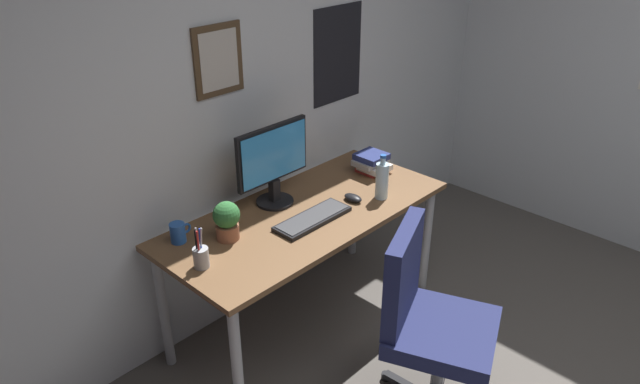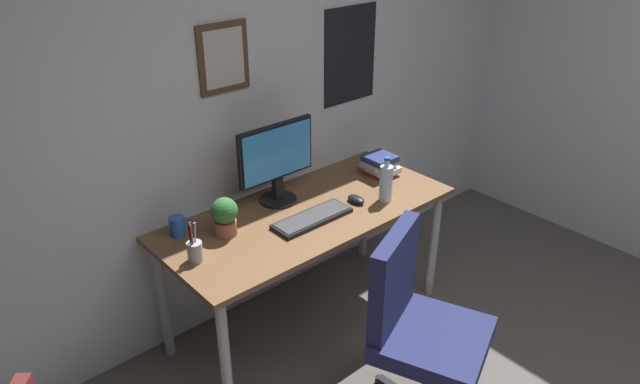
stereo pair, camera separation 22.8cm
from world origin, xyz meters
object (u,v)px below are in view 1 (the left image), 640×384
object	(u,v)px
keyboard	(313,218)
computer_mouse	(353,198)
coffee_mug_near	(178,233)
water_bottle	(382,180)
pen_cup	(201,256)
book_stack_left	(372,162)
monitor	(273,162)
potted_plant	(227,219)
office_chair	(427,316)

from	to	relation	value
keyboard	computer_mouse	world-z (taller)	computer_mouse
keyboard	coffee_mug_near	world-z (taller)	coffee_mug_near
water_bottle	pen_cup	size ratio (longest dim) A/B	1.26
pen_cup	book_stack_left	distance (m)	1.28
computer_mouse	monitor	bearing A→B (deg)	135.97
keyboard	pen_cup	world-z (taller)	pen_cup
water_bottle	coffee_mug_near	bearing A→B (deg)	157.59
computer_mouse	pen_cup	world-z (taller)	pen_cup
pen_cup	keyboard	bearing A→B (deg)	-6.56
coffee_mug_near	potted_plant	size ratio (longest dim) A/B	0.57
pen_cup	potted_plant	bearing A→B (deg)	24.25
water_bottle	coffee_mug_near	world-z (taller)	water_bottle
monitor	pen_cup	xyz separation A→B (m)	(-0.63, -0.21, -0.19)
computer_mouse	office_chair	bearing A→B (deg)	-113.69
monitor	coffee_mug_near	xyz separation A→B (m)	(-0.58, 0.04, -0.19)
monitor	potted_plant	bearing A→B (deg)	-165.02
water_bottle	book_stack_left	xyz separation A→B (m)	(0.21, 0.24, -0.04)
office_chair	computer_mouse	bearing A→B (deg)	66.31
office_chair	book_stack_left	size ratio (longest dim) A/B	4.61
computer_mouse	water_bottle	xyz separation A→B (m)	(0.13, -0.09, 0.09)
keyboard	coffee_mug_near	bearing A→B (deg)	150.92
computer_mouse	book_stack_left	distance (m)	0.38
keyboard	potted_plant	distance (m)	0.45
coffee_mug_near	pen_cup	bearing A→B (deg)	-101.57
keyboard	water_bottle	distance (m)	0.45
monitor	keyboard	distance (m)	0.36
keyboard	pen_cup	size ratio (longest dim) A/B	2.15
computer_mouse	coffee_mug_near	bearing A→B (deg)	159.32
monitor	water_bottle	bearing A→B (deg)	-40.92
water_bottle	monitor	bearing A→B (deg)	139.08
office_chair	coffee_mug_near	bearing A→B (deg)	118.67
potted_plant	office_chair	bearing A→B (deg)	-66.35
coffee_mug_near	pen_cup	xyz separation A→B (m)	(-0.05, -0.25, 0.01)
pen_cup	monitor	bearing A→B (deg)	18.48
office_chair	pen_cup	world-z (taller)	office_chair
keyboard	book_stack_left	xyz separation A→B (m)	(0.65, 0.14, 0.05)
computer_mouse	potted_plant	world-z (taller)	potted_plant
water_bottle	coffee_mug_near	xyz separation A→B (m)	(-1.01, 0.42, -0.06)
pen_cup	office_chair	bearing A→B (deg)	-51.90
potted_plant	book_stack_left	size ratio (longest dim) A/B	0.95
keyboard	book_stack_left	size ratio (longest dim) A/B	2.09
water_bottle	potted_plant	size ratio (longest dim) A/B	1.29
office_chair	water_bottle	bearing A→B (deg)	54.45
water_bottle	office_chair	bearing A→B (deg)	-125.55
water_bottle	keyboard	bearing A→B (deg)	167.56
potted_plant	book_stack_left	distance (m)	1.05
keyboard	coffee_mug_near	xyz separation A→B (m)	(-0.58, 0.32, 0.04)
book_stack_left	computer_mouse	bearing A→B (deg)	-156.24
coffee_mug_near	book_stack_left	world-z (taller)	book_stack_left
office_chair	potted_plant	distance (m)	1.02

